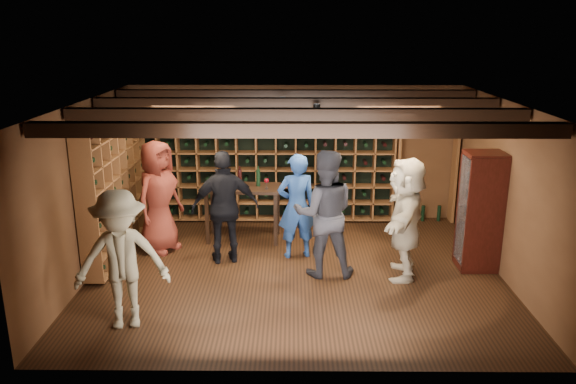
{
  "coord_description": "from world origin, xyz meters",
  "views": [
    {
      "loc": [
        -0.05,
        -7.66,
        3.49
      ],
      "look_at": [
        -0.11,
        0.2,
        1.18
      ],
      "focal_mm": 35.0,
      "sensor_mm": 36.0,
      "label": 1
    }
  ],
  "objects_px": {
    "man_blue_shirt": "(297,206)",
    "guest_khaki": "(121,260)",
    "guest_beige": "(405,218)",
    "display_cabinet": "(480,214)",
    "man_grey_suit": "(324,214)",
    "guest_woman_black": "(225,207)",
    "guest_red_floral": "(159,197)",
    "tasting_table": "(243,193)"
  },
  "relations": [
    {
      "from": "man_blue_shirt",
      "to": "guest_red_floral",
      "type": "bearing_deg",
      "value": -19.26
    },
    {
      "from": "guest_red_floral",
      "to": "tasting_table",
      "type": "xyz_separation_m",
      "value": [
        1.29,
        0.5,
        -0.09
      ]
    },
    {
      "from": "guest_woman_black",
      "to": "guest_khaki",
      "type": "xyz_separation_m",
      "value": [
        -1.0,
        -1.96,
        -0.02
      ]
    },
    {
      "from": "guest_red_floral",
      "to": "man_grey_suit",
      "type": "bearing_deg",
      "value": -80.65
    },
    {
      "from": "display_cabinet",
      "to": "man_grey_suit",
      "type": "height_order",
      "value": "man_grey_suit"
    },
    {
      "from": "guest_beige",
      "to": "guest_khaki",
      "type": "bearing_deg",
      "value": -55.97
    },
    {
      "from": "man_blue_shirt",
      "to": "guest_woman_black",
      "type": "xyz_separation_m",
      "value": [
        -1.08,
        -0.21,
        0.04
      ]
    },
    {
      "from": "guest_beige",
      "to": "tasting_table",
      "type": "relative_size",
      "value": 1.4
    },
    {
      "from": "man_grey_suit",
      "to": "guest_beige",
      "type": "height_order",
      "value": "man_grey_suit"
    },
    {
      "from": "display_cabinet",
      "to": "guest_woman_black",
      "type": "xyz_separation_m",
      "value": [
        -3.78,
        0.21,
        0.02
      ]
    },
    {
      "from": "guest_red_floral",
      "to": "guest_khaki",
      "type": "bearing_deg",
      "value": -148.79
    },
    {
      "from": "guest_red_floral",
      "to": "guest_khaki",
      "type": "distance_m",
      "value": 2.41
    },
    {
      "from": "guest_khaki",
      "to": "guest_beige",
      "type": "bearing_deg",
      "value": 11.65
    },
    {
      "from": "display_cabinet",
      "to": "guest_beige",
      "type": "relative_size",
      "value": 0.99
    },
    {
      "from": "display_cabinet",
      "to": "guest_woman_black",
      "type": "height_order",
      "value": "display_cabinet"
    },
    {
      "from": "man_grey_suit",
      "to": "tasting_table",
      "type": "relative_size",
      "value": 1.47
    },
    {
      "from": "guest_khaki",
      "to": "guest_beige",
      "type": "height_order",
      "value": "guest_beige"
    },
    {
      "from": "man_blue_shirt",
      "to": "man_grey_suit",
      "type": "distance_m",
      "value": 0.78
    },
    {
      "from": "guest_woman_black",
      "to": "guest_beige",
      "type": "distance_m",
      "value": 2.68
    },
    {
      "from": "display_cabinet",
      "to": "guest_beige",
      "type": "height_order",
      "value": "guest_beige"
    },
    {
      "from": "guest_red_floral",
      "to": "tasting_table",
      "type": "bearing_deg",
      "value": -40.37
    },
    {
      "from": "man_blue_shirt",
      "to": "guest_beige",
      "type": "bearing_deg",
      "value": 142.62
    },
    {
      "from": "guest_beige",
      "to": "tasting_table",
      "type": "height_order",
      "value": "guest_beige"
    },
    {
      "from": "man_blue_shirt",
      "to": "guest_woman_black",
      "type": "height_order",
      "value": "guest_woman_black"
    },
    {
      "from": "guest_beige",
      "to": "man_blue_shirt",
      "type": "bearing_deg",
      "value": -102.33
    },
    {
      "from": "guest_khaki",
      "to": "guest_woman_black",
      "type": "bearing_deg",
      "value": 52.62
    },
    {
      "from": "man_blue_shirt",
      "to": "guest_beige",
      "type": "height_order",
      "value": "guest_beige"
    },
    {
      "from": "guest_woman_black",
      "to": "guest_beige",
      "type": "xyz_separation_m",
      "value": [
        2.63,
        -0.49,
        0.01
      ]
    },
    {
      "from": "guest_woman_black",
      "to": "guest_khaki",
      "type": "height_order",
      "value": "guest_woman_black"
    },
    {
      "from": "display_cabinet",
      "to": "guest_red_floral",
      "type": "distance_m",
      "value": 4.94
    },
    {
      "from": "man_blue_shirt",
      "to": "man_grey_suit",
      "type": "height_order",
      "value": "man_grey_suit"
    },
    {
      "from": "guest_woman_black",
      "to": "man_grey_suit",
      "type": "bearing_deg",
      "value": 149.79
    },
    {
      "from": "guest_woman_black",
      "to": "tasting_table",
      "type": "height_order",
      "value": "guest_woman_black"
    },
    {
      "from": "guest_woman_black",
      "to": "display_cabinet",
      "type": "bearing_deg",
      "value": 163.75
    },
    {
      "from": "display_cabinet",
      "to": "man_blue_shirt",
      "type": "relative_size",
      "value": 1.05
    },
    {
      "from": "man_grey_suit",
      "to": "tasting_table",
      "type": "distance_m",
      "value": 1.91
    },
    {
      "from": "display_cabinet",
      "to": "man_grey_suit",
      "type": "distance_m",
      "value": 2.32
    },
    {
      "from": "man_blue_shirt",
      "to": "guest_khaki",
      "type": "xyz_separation_m",
      "value": [
        -2.08,
        -2.17,
        0.03
      ]
    },
    {
      "from": "display_cabinet",
      "to": "tasting_table",
      "type": "relative_size",
      "value": 1.38
    },
    {
      "from": "man_blue_shirt",
      "to": "guest_beige",
      "type": "xyz_separation_m",
      "value": [
        1.55,
        -0.7,
        0.05
      ]
    },
    {
      "from": "man_blue_shirt",
      "to": "guest_beige",
      "type": "distance_m",
      "value": 1.7
    },
    {
      "from": "man_grey_suit",
      "to": "guest_woman_black",
      "type": "distance_m",
      "value": 1.55
    }
  ]
}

